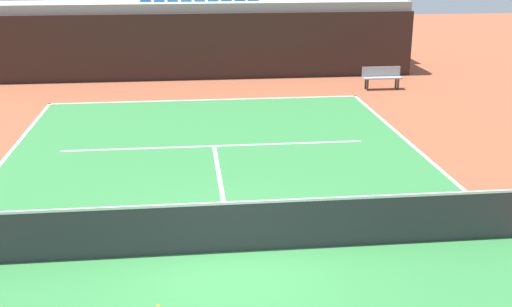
# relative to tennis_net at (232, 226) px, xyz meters

# --- Properties ---
(ground_plane) EXTENTS (80.00, 80.00, 0.00)m
(ground_plane) POSITION_rel_tennis_net_xyz_m (0.00, 0.00, -0.51)
(ground_plane) COLOR brown
(court_surface) EXTENTS (11.00, 24.00, 0.01)m
(court_surface) POSITION_rel_tennis_net_xyz_m (0.00, 0.00, -0.50)
(court_surface) COLOR #2D7238
(court_surface) RESTS_ON ground_plane
(baseline_far) EXTENTS (11.00, 0.10, 0.00)m
(baseline_far) POSITION_rel_tennis_net_xyz_m (0.00, 11.95, -0.50)
(baseline_far) COLOR white
(baseline_far) RESTS_ON court_surface
(service_line_far) EXTENTS (8.26, 0.10, 0.00)m
(service_line_far) POSITION_rel_tennis_net_xyz_m (0.00, 6.40, -0.50)
(service_line_far) COLOR white
(service_line_far) RESTS_ON court_surface
(centre_service_line) EXTENTS (0.10, 6.40, 0.00)m
(centre_service_line) POSITION_rel_tennis_net_xyz_m (0.00, 3.20, -0.50)
(centre_service_line) COLOR white
(centre_service_line) RESTS_ON court_surface
(back_wall) EXTENTS (17.61, 0.30, 2.68)m
(back_wall) POSITION_rel_tennis_net_xyz_m (0.00, 15.78, 0.83)
(back_wall) COLOR black
(back_wall) RESTS_ON ground_plane
(stands_tier_lower) EXTENTS (17.61, 2.40, 3.04)m
(stands_tier_lower) POSITION_rel_tennis_net_xyz_m (0.00, 17.13, 1.01)
(stands_tier_lower) COLOR #9E9E99
(stands_tier_lower) RESTS_ON ground_plane
(stands_tier_upper) EXTENTS (17.61, 2.40, 4.07)m
(stands_tier_upper) POSITION_rel_tennis_net_xyz_m (0.00, 19.53, 1.52)
(stands_tier_upper) COLOR #9E9E99
(stands_tier_upper) RESTS_ON ground_plane
(tennis_net) EXTENTS (11.08, 0.08, 1.07)m
(tennis_net) POSITION_rel_tennis_net_xyz_m (0.00, 0.00, 0.00)
(tennis_net) COLOR black
(tennis_net) RESTS_ON court_surface
(player_bench) EXTENTS (1.50, 0.40, 0.85)m
(player_bench) POSITION_rel_tennis_net_xyz_m (6.77, 13.08, -0.00)
(player_bench) COLOR #99999E
(player_bench) RESTS_ON ground_plane
(tennis_ball_0) EXTENTS (0.07, 0.07, 0.07)m
(tennis_ball_0) POSITION_rel_tennis_net_xyz_m (-1.26, -1.77, -0.47)
(tennis_ball_0) COLOR #CCE033
(tennis_ball_0) RESTS_ON court_surface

